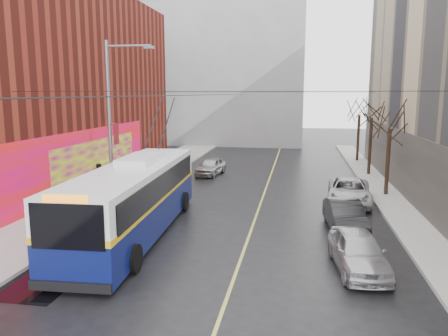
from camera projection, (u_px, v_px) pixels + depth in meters
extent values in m
plane|color=black|center=(173.00, 307.00, 13.05)|extent=(140.00, 140.00, 0.00)
cube|color=gray|center=(100.00, 199.00, 26.03)|extent=(4.00, 60.00, 0.15)
cube|color=gray|center=(400.00, 212.00, 23.19)|extent=(2.00, 60.00, 0.15)
cube|color=#BFB74C|center=(262.00, 199.00, 26.40)|extent=(0.12, 50.00, 0.01)
cube|color=#E5056E|center=(49.00, 173.00, 24.08)|extent=(0.08, 28.00, 4.00)
cube|color=#A4056B|center=(99.00, 163.00, 29.97)|extent=(0.06, 12.00, 3.20)
cube|color=#4C4742|center=(412.00, 171.00, 24.65)|extent=(0.06, 36.00, 4.00)
cube|color=gray|center=(225.00, 72.00, 56.24)|extent=(20.00, 12.00, 18.00)
cylinder|color=slate|center=(110.00, 128.00, 23.05)|extent=(0.20, 0.20, 9.00)
cube|color=maroon|center=(116.00, 134.00, 23.04)|extent=(0.04, 0.60, 1.10)
cylinder|color=slate|center=(128.00, 46.00, 22.14)|extent=(2.40, 0.10, 0.10)
cube|color=slate|center=(149.00, 47.00, 21.97)|extent=(0.50, 0.22, 0.12)
cylinder|color=black|center=(180.00, 95.00, 27.20)|extent=(0.02, 60.00, 0.02)
cylinder|color=black|center=(196.00, 95.00, 27.04)|extent=(0.02, 60.00, 0.02)
cylinder|color=black|center=(211.00, 91.00, 17.79)|extent=(18.00, 0.02, 0.02)
cylinder|color=black|center=(253.00, 92.00, 33.34)|extent=(18.00, 0.02, 0.02)
cylinder|color=black|center=(388.00, 163.00, 26.74)|extent=(0.24, 0.24, 4.20)
cylinder|color=black|center=(370.00, 147.00, 33.51)|extent=(0.24, 0.24, 4.48)
cylinder|color=black|center=(358.00, 139.00, 40.32)|extent=(0.24, 0.24, 4.37)
cube|color=black|center=(39.00, 282.00, 14.82)|extent=(2.48, 3.15, 0.01)
ellipsoid|color=slate|center=(181.00, 73.00, 21.09)|extent=(0.44, 0.20, 0.12)
ellipsoid|color=slate|center=(217.00, 42.00, 20.41)|extent=(0.44, 0.20, 0.12)
ellipsoid|color=slate|center=(185.00, 93.00, 24.56)|extent=(0.44, 0.20, 0.12)
cube|color=#091148|center=(135.00, 213.00, 19.66)|extent=(3.28, 12.63, 1.57)
cube|color=silver|center=(134.00, 181.00, 19.41)|extent=(3.28, 12.63, 1.36)
cube|color=gold|center=(134.00, 196.00, 19.52)|extent=(3.33, 12.68, 0.23)
cube|color=black|center=(67.00, 227.00, 13.30)|extent=(2.40, 0.15, 1.46)
cube|color=black|center=(169.00, 163.00, 25.57)|extent=(2.40, 0.15, 1.25)
cube|color=black|center=(104.00, 183.00, 19.60)|extent=(0.57, 11.47, 1.04)
cube|color=black|center=(164.00, 184.00, 19.26)|extent=(0.57, 11.47, 1.04)
cube|color=silver|center=(140.00, 159.00, 20.29)|extent=(1.60, 3.19, 0.31)
cube|color=black|center=(70.00, 287.00, 13.59)|extent=(2.72, 0.25, 0.31)
cylinder|color=black|center=(62.00, 255.00, 15.82)|extent=(0.36, 1.06, 1.04)
cylinder|color=black|center=(134.00, 259.00, 15.49)|extent=(0.36, 1.06, 1.04)
cylinder|color=black|center=(136.00, 200.00, 23.98)|extent=(0.36, 1.06, 1.04)
cylinder|color=black|center=(184.00, 202.00, 23.65)|extent=(0.36, 1.06, 1.04)
cylinder|color=black|center=(154.00, 122.00, 23.65)|extent=(0.23, 3.62, 2.56)
cylinder|color=black|center=(167.00, 122.00, 23.56)|extent=(0.23, 3.62, 2.56)
imported|color=#B8B8BD|center=(358.00, 251.00, 15.69)|extent=(2.15, 4.35, 1.43)
imported|color=black|center=(345.00, 216.00, 20.26)|extent=(1.89, 4.35, 1.39)
imported|color=#BCBCBE|center=(349.00, 192.00, 25.19)|extent=(2.80, 5.35, 1.44)
imported|color=#9D9DA2|center=(211.00, 166.00, 34.15)|extent=(2.14, 4.08, 1.32)
imported|color=black|center=(89.00, 191.00, 23.90)|extent=(0.52, 0.71, 1.81)
imported|color=black|center=(100.00, 178.00, 27.14)|extent=(1.16, 1.13, 1.88)
imported|color=black|center=(97.00, 193.00, 23.25)|extent=(1.39, 1.21, 1.87)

